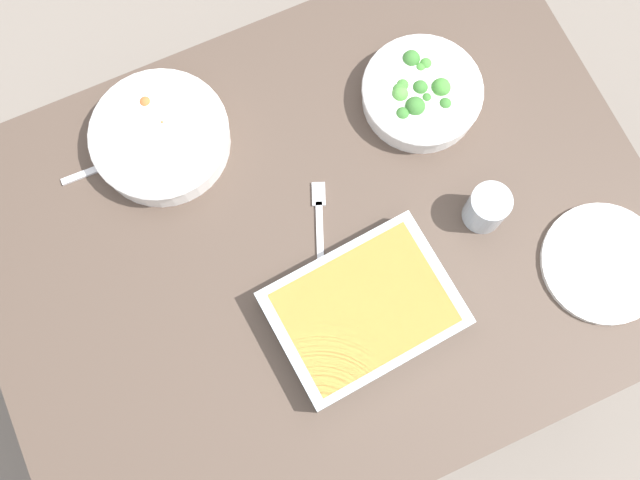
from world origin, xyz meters
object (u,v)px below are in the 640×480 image
(broccoli_bowl, at_px, (421,93))
(side_plate, at_px, (603,263))
(fork_on_table, at_px, (319,222))
(stew_bowl, at_px, (161,137))
(baking_dish, at_px, (364,310))
(drink_cup, at_px, (486,209))
(spoon_by_stew, at_px, (121,160))

(broccoli_bowl, height_order, side_plate, broccoli_bowl)
(fork_on_table, bearing_deg, broccoli_bowl, -152.40)
(stew_bowl, bearing_deg, baking_dish, 114.63)
(broccoli_bowl, bearing_deg, drink_cup, 90.67)
(side_plate, xyz_separation_m, spoon_by_stew, (0.71, -0.53, -0.00))
(baking_dish, xyz_separation_m, spoon_by_stew, (0.28, -0.44, -0.03))
(drink_cup, height_order, spoon_by_stew, drink_cup)
(baking_dish, xyz_separation_m, fork_on_table, (0.00, -0.18, -0.03))
(side_plate, height_order, fork_on_table, side_plate)
(baking_dish, distance_m, fork_on_table, 0.18)
(stew_bowl, distance_m, fork_on_table, 0.33)
(baking_dish, height_order, spoon_by_stew, baking_dish)
(broccoli_bowl, bearing_deg, spoon_by_stew, -11.99)
(drink_cup, height_order, side_plate, drink_cup)
(stew_bowl, distance_m, spoon_by_stew, 0.09)
(side_plate, bearing_deg, baking_dish, -12.68)
(baking_dish, bearing_deg, side_plate, 167.32)
(broccoli_bowl, xyz_separation_m, baking_dish, (0.27, 0.32, 0.00))
(broccoli_bowl, distance_m, side_plate, 0.44)
(baking_dish, bearing_deg, fork_on_table, -89.83)
(stew_bowl, xyz_separation_m, spoon_by_stew, (0.08, -0.00, -0.03))
(spoon_by_stew, relative_size, fork_on_table, 1.03)
(stew_bowl, distance_m, drink_cup, 0.59)
(stew_bowl, height_order, drink_cup, drink_cup)
(baking_dish, relative_size, side_plate, 1.44)
(drink_cup, bearing_deg, stew_bowl, -37.64)
(spoon_by_stew, height_order, fork_on_table, spoon_by_stew)
(baking_dish, bearing_deg, broccoli_bowl, -129.89)
(baking_dish, bearing_deg, stew_bowl, -65.37)
(stew_bowl, xyz_separation_m, fork_on_table, (-0.20, 0.26, -0.03))
(drink_cup, bearing_deg, baking_dish, 15.04)
(broccoli_bowl, relative_size, drink_cup, 2.63)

